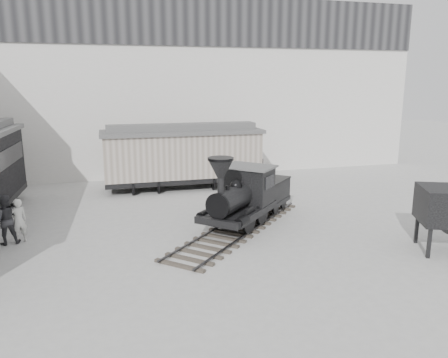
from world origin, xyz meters
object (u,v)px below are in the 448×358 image
object	(u,v)px
locomotive	(245,199)
visitor_a	(19,221)
visitor_b	(5,220)
boxcar	(183,155)

from	to	relation	value
locomotive	visitor_a	bearing A→B (deg)	-138.04
visitor_a	visitor_b	world-z (taller)	visitor_b
locomotive	boxcar	bearing A→B (deg)	144.71
locomotive	visitor_b	xyz separation A→B (m)	(-9.23, 0.30, -0.21)
locomotive	visitor_b	size ratio (longest dim) A/B	4.07
boxcar	visitor_b	xyz separation A→B (m)	(-7.90, -6.91, -0.96)
locomotive	visitor_b	bearing A→B (deg)	-137.62
visitor_a	locomotive	bearing A→B (deg)	153.51
locomotive	visitor_b	world-z (taller)	locomotive
visitor_b	boxcar	bearing A→B (deg)	-150.28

